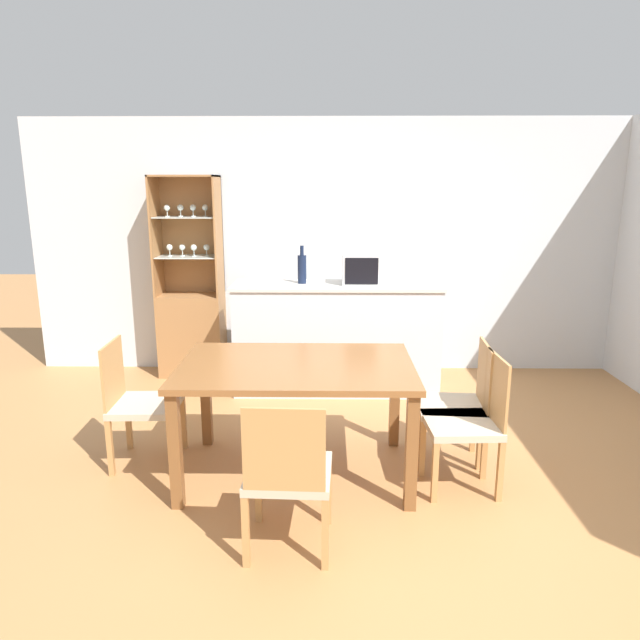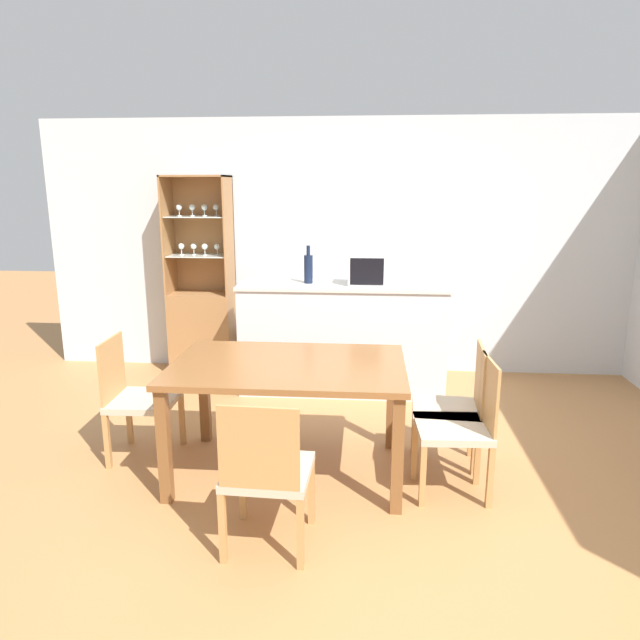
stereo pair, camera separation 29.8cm
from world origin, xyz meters
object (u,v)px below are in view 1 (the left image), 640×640
at_px(microwave, 368,269).
at_px(wine_bottle, 302,268).
at_px(display_cabinet, 192,318).
at_px(dining_chair_side_right_near, 468,421).
at_px(dining_chair_side_left_far, 139,402).
at_px(dining_chair_side_right_far, 458,404).
at_px(dining_chair_head_near, 288,474).
at_px(dining_table, 297,378).

relative_size(microwave, wine_bottle, 1.33).
bearing_deg(microwave, wine_bottle, 179.69).
bearing_deg(display_cabinet, dining_chair_side_right_near, -44.52).
distance_m(dining_chair_side_left_far, dining_chair_side_right_far, 2.20).
bearing_deg(dining_chair_side_right_near, microwave, 13.88).
relative_size(display_cabinet, dining_chair_side_left_far, 2.29).
height_order(dining_chair_side_right_near, microwave, microwave).
relative_size(dining_chair_side_right_near, microwave, 1.89).
xyz_separation_m(display_cabinet, dining_chair_side_left_far, (0.08, -1.95, -0.15)).
distance_m(microwave, wine_bottle, 0.60).
relative_size(dining_chair_side_left_far, dining_chair_head_near, 1.00).
bearing_deg(dining_chair_head_near, dining_chair_side_left_far, 140.37).
height_order(display_cabinet, dining_chair_side_left_far, display_cabinet).
distance_m(display_cabinet, microwave, 1.89).
relative_size(display_cabinet, dining_chair_side_right_far, 2.29).
distance_m(dining_chair_head_near, dining_chair_side_right_far, 1.47).
height_order(display_cabinet, dining_chair_side_right_far, display_cabinet).
bearing_deg(dining_table, dining_chair_side_right_far, 7.56).
relative_size(dining_chair_side_right_far, wine_bottle, 2.52).
distance_m(dining_chair_side_left_far, wine_bottle, 1.97).
bearing_deg(microwave, dining_chair_side_right_near, -73.43).
bearing_deg(dining_chair_side_left_far, dining_chair_head_near, 46.12).
xyz_separation_m(display_cabinet, dining_chair_side_right_far, (2.28, -1.95, -0.15)).
bearing_deg(dining_chair_head_near, microwave, 79.39).
distance_m(display_cabinet, wine_bottle, 1.36).
bearing_deg(microwave, display_cabinet, 165.58).
distance_m(dining_table, dining_chair_head_near, 0.87).
xyz_separation_m(dining_table, wine_bottle, (-0.03, 1.65, 0.48)).
distance_m(display_cabinet, dining_chair_side_right_far, 3.00).
xyz_separation_m(dining_chair_head_near, dining_chair_side_right_far, (1.10, 0.98, 0.00)).
xyz_separation_m(display_cabinet, dining_chair_side_right_near, (2.28, -2.24, -0.15)).
relative_size(dining_chair_side_left_far, microwave, 1.89).
bearing_deg(wine_bottle, display_cabinet, 158.75).
height_order(dining_table, dining_chair_side_left_far, dining_chair_side_left_far).
relative_size(display_cabinet, dining_table, 1.31).
bearing_deg(display_cabinet, wine_bottle, -21.25).
distance_m(display_cabinet, dining_chair_side_left_far, 1.95).
xyz_separation_m(dining_chair_side_right_far, microwave, (-0.53, 1.50, 0.72)).
relative_size(dining_table, wine_bottle, 4.38).
bearing_deg(dining_chair_side_right_near, dining_table, 79.69).
height_order(display_cabinet, dining_table, display_cabinet).
distance_m(dining_chair_side_right_near, dining_chair_side_left_far, 2.22).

